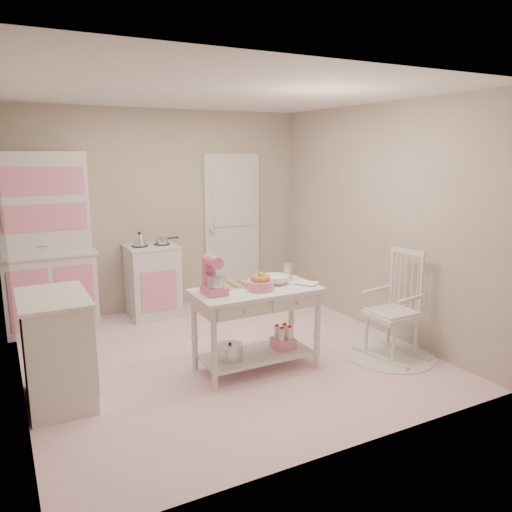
{
  "coord_description": "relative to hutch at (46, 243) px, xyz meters",
  "views": [
    {
      "loc": [
        -1.97,
        -4.42,
        2.07
      ],
      "look_at": [
        0.39,
        0.09,
        1.0
      ],
      "focal_mm": 35.0,
      "sensor_mm": 36.0,
      "label": 1
    }
  ],
  "objects": [
    {
      "name": "room_shell",
      "position": [
        1.49,
        -1.66,
        0.61
      ],
      "size": [
        3.84,
        3.84,
        2.62
      ],
      "color": "pink",
      "rests_on": "ground"
    },
    {
      "name": "door",
      "position": [
        2.44,
        0.21,
        -0.02
      ],
      "size": [
        0.82,
        0.05,
        2.04
      ],
      "primitive_type": "cube",
      "color": "silver",
      "rests_on": "ground"
    },
    {
      "name": "hutch",
      "position": [
        0.0,
        0.0,
        0.0
      ],
      "size": [
        1.06,
        0.5,
        2.08
      ],
      "primitive_type": "cube",
      "color": "silver",
      "rests_on": "ground"
    },
    {
      "name": "stove",
      "position": [
        1.2,
        -0.05,
        -0.58
      ],
      "size": [
        0.62,
        0.57,
        0.92
      ],
      "primitive_type": "cube",
      "color": "silver",
      "rests_on": "ground"
    },
    {
      "name": "base_cabinet",
      "position": [
        -0.14,
        -1.86,
        -0.58
      ],
      "size": [
        0.54,
        0.84,
        0.92
      ],
      "primitive_type": "cube",
      "color": "silver",
      "rests_on": "ground"
    },
    {
      "name": "lace_rug",
      "position": [
        2.99,
        -2.44,
        -1.03
      ],
      "size": [
        0.92,
        0.92,
        0.01
      ],
      "primitive_type": "cylinder",
      "color": "white",
      "rests_on": "ground"
    },
    {
      "name": "rocking_chair",
      "position": [
        2.99,
        -2.44,
        -0.49
      ],
      "size": [
        0.6,
        0.79,
        1.1
      ],
      "primitive_type": "cube",
      "rotation": [
        0.0,
        0.0,
        0.17
      ],
      "color": "silver",
      "rests_on": "ground"
    },
    {
      "name": "work_table",
      "position": [
        1.63,
        -2.07,
        -0.64
      ],
      "size": [
        1.2,
        0.6,
        0.8
      ],
      "primitive_type": "cube",
      "color": "silver",
      "rests_on": "ground"
    },
    {
      "name": "stand_mixer",
      "position": [
        1.21,
        -2.05,
        -0.07
      ],
      "size": [
        0.21,
        0.29,
        0.34
      ],
      "primitive_type": "cube",
      "rotation": [
        0.0,
        0.0,
        0.05
      ],
      "color": "#E35F91",
      "rests_on": "work_table"
    },
    {
      "name": "cookie_tray",
      "position": [
        1.48,
        -1.89,
        -0.23
      ],
      "size": [
        0.34,
        0.24,
        0.02
      ],
      "primitive_type": "cube",
      "color": "silver",
      "rests_on": "work_table"
    },
    {
      "name": "bread_basket",
      "position": [
        1.65,
        -2.12,
        -0.19
      ],
      "size": [
        0.25,
        0.25,
        0.09
      ],
      "primitive_type": "cylinder",
      "color": "pink",
      "rests_on": "work_table"
    },
    {
      "name": "mixing_bowl",
      "position": [
        1.89,
        -1.99,
        -0.2
      ],
      "size": [
        0.26,
        0.26,
        0.08
      ],
      "primitive_type": "imported",
      "color": "white",
      "rests_on": "work_table"
    },
    {
      "name": "metal_pitcher",
      "position": [
        2.07,
        -1.91,
        -0.16
      ],
      "size": [
        0.1,
        0.1,
        0.17
      ],
      "primitive_type": "cylinder",
      "color": "silver",
      "rests_on": "work_table"
    },
    {
      "name": "recipe_book",
      "position": [
        2.08,
        -2.19,
        -0.23
      ],
      "size": [
        0.23,
        0.25,
        0.02
      ],
      "primitive_type": "imported",
      "rotation": [
        0.0,
        0.0,
        0.57
      ],
      "color": "white",
      "rests_on": "work_table"
    }
  ]
}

